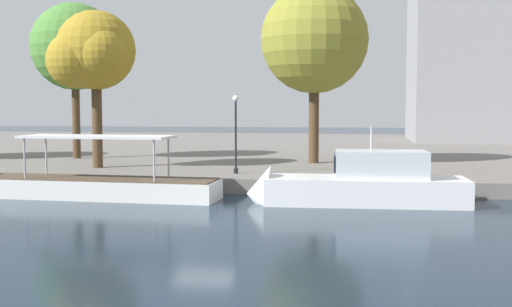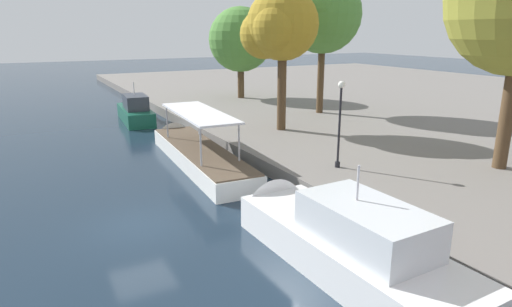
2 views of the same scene
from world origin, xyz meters
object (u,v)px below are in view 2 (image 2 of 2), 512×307
object	(u,v)px
motor_yacht_0	(135,113)
lamp_post	(340,119)
tour_boat_1	(196,155)
motor_yacht_2	(337,243)
tree_2	(239,38)
tree_1	(278,28)
tree_0	(325,15)

from	to	relation	value
motor_yacht_0	lamp_post	bearing A→B (deg)	-161.34
tour_boat_1	motor_yacht_2	xyz separation A→B (m)	(13.91, -0.10, 0.33)
lamp_post	tree_2	distance (m)	25.84
tree_1	tour_boat_1	bearing A→B (deg)	-72.51
tree_0	tree_1	distance (m)	8.09
motor_yacht_2	tour_boat_1	bearing A→B (deg)	-2.13
lamp_post	tree_1	size ratio (longest dim) A/B	0.46
tree_0	tree_2	xyz separation A→B (m)	(-11.33, -2.35, -1.97)
tree_2	motor_yacht_2	bearing A→B (deg)	-20.51
tour_boat_1	lamp_post	bearing A→B (deg)	-140.57
motor_yacht_0	tree_0	distance (m)	18.54
tour_boat_1	lamp_post	size ratio (longest dim) A/B	3.07
motor_yacht_2	lamp_post	bearing A→B (deg)	-40.04
motor_yacht_0	tour_boat_1	bearing A→B (deg)	-174.48
tour_boat_1	tree_0	bearing A→B (deg)	-62.70
tour_boat_1	tree_2	bearing A→B (deg)	-30.38
motor_yacht_2	tree_2	size ratio (longest dim) A/B	1.14
motor_yacht_0	tree_2	distance (m)	13.86
lamp_post	tour_boat_1	bearing A→B (deg)	-143.76
motor_yacht_0	tree_2	size ratio (longest dim) A/B	0.88
motor_yacht_2	lamp_post	distance (m)	9.02
lamp_post	tree_1	xyz separation A→B (m)	(-9.39, 1.86, 4.56)
lamp_post	tree_1	bearing A→B (deg)	168.80
lamp_post	tree_1	world-z (taller)	tree_1
tree_1	motor_yacht_2	bearing A→B (deg)	-24.03
tour_boat_1	tree_2	distance (m)	22.16
lamp_post	tree_0	bearing A→B (deg)	146.79
motor_yacht_2	tree_1	bearing A→B (deg)	-25.75
motor_yacht_2	tree_2	xyz separation A→B (m)	(-31.51, 11.79, 6.33)
motor_yacht_0	lamp_post	distance (m)	22.64
tree_2	lamp_post	bearing A→B (deg)	-14.59
tour_boat_1	motor_yacht_2	world-z (taller)	motor_yacht_2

